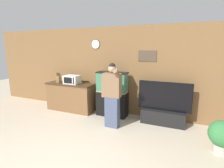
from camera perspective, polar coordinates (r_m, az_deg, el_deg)
wall_back_paneled at (r=5.23m, az=3.68°, el=4.18°), size 10.00×0.08×2.60m
counter_island at (r=5.78m, az=-13.33°, el=-4.08°), size 1.58×0.55×0.89m
microwave at (r=5.59m, az=-12.88°, el=1.44°), size 0.47×0.35×0.26m
knife_block at (r=5.87m, az=-17.13°, el=1.57°), size 0.13×0.11×0.33m
aquarium_on_stand at (r=5.12m, az=0.04°, el=-3.36°), size 0.90×0.37×1.31m
tv_on_stand at (r=4.86m, az=16.39°, el=-8.72°), size 1.35×0.40×1.14m
person_standing at (r=4.34m, az=-0.06°, el=-3.47°), size 0.51×0.39×1.63m
potted_plant at (r=4.03m, az=32.37°, el=-13.91°), size 0.51×0.51×0.65m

